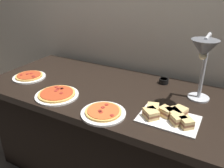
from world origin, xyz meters
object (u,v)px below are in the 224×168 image
object	(u,v)px
pizza_plate_raised_stand	(103,112)
sandwich_platter	(168,116)
pizza_plate_front	(29,76)
pizza_plate_center	(57,94)
sauce_cup_near	(164,81)
heat_lamp	(204,55)

from	to	relation	value
pizza_plate_raised_stand	sandwich_platter	world-z (taller)	sandwich_platter
pizza_plate_front	pizza_plate_raised_stand	world-z (taller)	same
pizza_plate_center	sandwich_platter	xyz separation A→B (m)	(0.75, 0.08, 0.01)
pizza_plate_front	sauce_cup_near	bearing A→B (deg)	22.98
heat_lamp	sauce_cup_near	distance (m)	0.49
heat_lamp	pizza_plate_front	bearing A→B (deg)	-172.65
sandwich_platter	pizza_plate_center	bearing A→B (deg)	-173.57
pizza_plate_raised_stand	sandwich_platter	bearing A→B (deg)	19.97
heat_lamp	sandwich_platter	bearing A→B (deg)	-116.59
pizza_plate_center	sauce_cup_near	bearing A→B (deg)	43.67
pizza_plate_front	sandwich_platter	xyz separation A→B (m)	(1.15, -0.05, 0.01)
heat_lamp	sandwich_platter	distance (m)	0.39
heat_lamp	sandwich_platter	world-z (taller)	heat_lamp
heat_lamp	pizza_plate_raised_stand	xyz separation A→B (m)	(-0.46, -0.34, -0.33)
pizza_plate_front	pizza_plate_center	bearing A→B (deg)	-18.30
pizza_plate_raised_stand	sandwich_platter	xyz separation A→B (m)	(0.35, 0.13, 0.01)
pizza_plate_front	pizza_plate_center	xyz separation A→B (m)	(0.41, -0.13, 0.00)
heat_lamp	pizza_plate_front	world-z (taller)	heat_lamp
sauce_cup_near	sandwich_platter	bearing A→B (deg)	-69.98
heat_lamp	sandwich_platter	xyz separation A→B (m)	(-0.11, -0.21, -0.31)
pizza_plate_front	pizza_plate_center	size ratio (longest dim) A/B	0.87
pizza_plate_front	sauce_cup_near	world-z (taller)	sauce_cup_near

